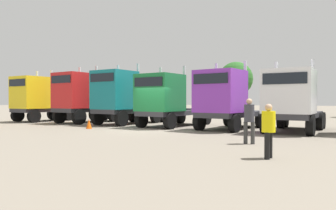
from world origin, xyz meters
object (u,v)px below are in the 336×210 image
semi_truck_red (81,97)px  semi_truck_yellow (37,99)px  visitor_with_camera (249,118)px  semi_truck_white (292,100)px  visitor_in_hivis (269,127)px  semi_truck_teal (121,97)px  traffic_cone_mid (89,124)px  semi_truck_green (166,100)px  semi_truck_purple (226,100)px

semi_truck_red → semi_truck_yellow: bearing=-79.9°
visitor_with_camera → semi_truck_white: bearing=165.3°
visitor_in_hivis → semi_truck_red: bearing=155.3°
semi_truck_yellow → semi_truck_teal: bearing=98.5°
traffic_cone_mid → semi_truck_yellow: bearing=158.2°
semi_truck_green → semi_truck_white: 7.71m
semi_truck_yellow → semi_truck_teal: 8.14m
semi_truck_white → traffic_cone_mid: (-11.37, -2.99, -1.44)m
semi_truck_red → semi_truck_green: size_ratio=1.01×
semi_truck_green → semi_truck_white: size_ratio=1.00×
semi_truck_red → visitor_with_camera: bearing=73.7°
semi_truck_teal → traffic_cone_mid: (0.21, -3.64, -1.69)m
semi_truck_green → semi_truck_teal: bearing=-89.8°
semi_truck_red → semi_truck_green: (7.56, -0.43, -0.21)m
semi_truck_white → visitor_in_hivis: semi_truck_white is taller
semi_truck_yellow → traffic_cone_mid: bearing=74.5°
visitor_in_hivis → semi_truck_white: bearing=97.6°
semi_truck_teal → visitor_in_hivis: 15.03m
semi_truck_teal → traffic_cone_mid: size_ratio=10.82×
visitor_in_hivis → semi_truck_yellow: bearing=161.8°
semi_truck_red → semi_truck_purple: bearing=93.9°
semi_truck_red → semi_truck_white: (15.27, -0.60, -0.24)m
semi_truck_red → semi_truck_white: semi_truck_red is taller
semi_truck_yellow → visitor_in_hivis: semi_truck_yellow is taller
semi_truck_red → semi_truck_green: bearing=93.6°
semi_truck_teal → visitor_in_hivis: bearing=58.2°
semi_truck_yellow → semi_truck_white: bearing=95.3°
visitor_with_camera → traffic_cone_mid: (-10.37, 2.52, -0.75)m
visitor_in_hivis → semi_truck_green: bearing=138.3°
semi_truck_teal → semi_truck_green: size_ratio=1.05×
semi_truck_green → visitor_with_camera: 8.82m
semi_truck_yellow → visitor_with_camera: (18.71, -5.85, -0.83)m
semi_truck_red → semi_truck_purple: (11.63, -0.59, -0.20)m
semi_truck_red → semi_truck_teal: semi_truck_teal is taller
semi_truck_yellow → semi_truck_green: 12.01m
traffic_cone_mid → semi_truck_purple: bearing=21.2°
semi_truck_purple → visitor_in_hivis: size_ratio=3.94×
semi_truck_red → visitor_with_camera: 15.55m
semi_truck_teal → semi_truck_white: 11.60m
semi_truck_purple → semi_truck_white: semi_truck_purple is taller
semi_truck_yellow → visitor_with_camera: bearing=78.9°
semi_truck_red → semi_truck_white: bearing=94.6°
semi_truck_teal → visitor_with_camera: bearing=65.8°
semi_truck_yellow → visitor_with_camera: size_ratio=3.29×
semi_truck_white → visitor_in_hivis: (0.27, -8.53, -0.80)m
traffic_cone_mid → semi_truck_red: bearing=137.4°
visitor_in_hivis → semi_truck_purple: bearing=120.4°
semi_truck_purple → semi_truck_white: bearing=99.4°
semi_truck_teal → semi_truck_white: (11.58, -0.66, -0.25)m
semi_truck_purple → visitor_with_camera: size_ratio=3.56×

